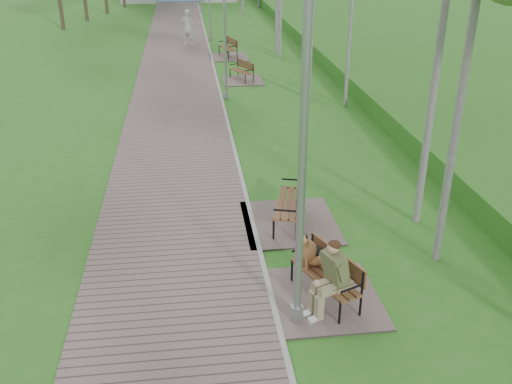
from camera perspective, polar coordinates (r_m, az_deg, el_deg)
walkway at (r=25.14m, az=-7.96°, el=10.86°), size 3.50×67.00×0.04m
kerb at (r=25.17m, az=-3.90°, el=11.07°), size 0.10×67.00×0.05m
embankment at (r=27.18m, az=22.91°, el=10.18°), size 14.00×70.00×1.60m
bench_main at (r=10.27m, az=6.71°, el=-8.64°), size 1.89×2.11×1.65m
bench_second at (r=12.86m, az=3.29°, el=-2.21°), size 2.07×2.30×1.27m
bench_third at (r=25.08m, az=-1.45°, el=11.46°), size 1.69×1.88×1.04m
bench_far at (r=29.80m, az=-2.81°, el=13.71°), size 1.93×2.14×1.18m
lamp_post_near at (r=8.62m, az=4.60°, el=1.37°), size 0.22×0.22×5.74m
lamp_post_second at (r=21.96m, az=-3.09°, el=14.44°), size 0.17×0.17×4.41m
lamp_post_third at (r=34.16m, az=-4.66°, el=18.38°), size 0.18×0.18×4.55m
pedestrian_near at (r=33.09m, az=-6.80°, el=16.04°), size 0.81×0.66×1.93m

